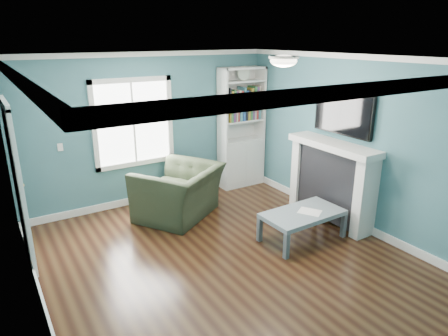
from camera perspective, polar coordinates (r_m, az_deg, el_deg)
floor at (r=5.45m, az=0.47°, el=-13.05°), size 5.00×5.00×0.00m
room_walls at (r=4.82m, az=0.52°, el=3.22°), size 5.00×5.00×5.00m
trim at (r=4.92m, az=0.50°, el=-0.66°), size 4.50×5.00×2.60m
window at (r=6.92m, az=-12.80°, el=6.30°), size 1.40×0.06×1.50m
bookshelf at (r=7.79m, az=2.45°, el=4.08°), size 0.90×0.35×2.31m
fireplace at (r=6.54m, az=15.10°, el=-2.00°), size 0.44×1.58×1.30m
tv at (r=6.35m, az=16.67°, el=7.47°), size 0.06×1.10×0.65m
door at (r=5.62m, az=-27.39°, el=-2.11°), size 0.12×0.98×2.17m
ceiling_fixture at (r=5.27m, az=8.52°, el=15.00°), size 0.38×0.38×0.15m
light_switch at (r=6.69m, az=-22.36°, el=2.77°), size 0.08×0.01×0.12m
recliner at (r=6.51m, az=-6.49°, el=-2.26°), size 1.53×1.40×1.12m
coffee_table at (r=5.91m, az=11.20°, el=-6.67°), size 1.19×0.67×0.43m
paper_sheet at (r=5.91m, az=12.15°, el=-6.12°), size 0.37×0.39×0.00m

